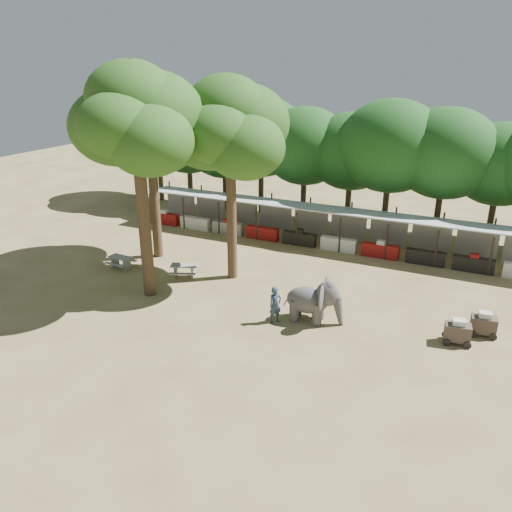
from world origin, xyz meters
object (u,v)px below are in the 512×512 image
at_px(cart_front, 458,332).
at_px(elephant, 314,300).
at_px(picnic_table_near, 121,261).
at_px(yard_tree_center, 136,120).
at_px(handler, 275,305).
at_px(yard_tree_left, 149,127).
at_px(picnic_table_far, 184,269).
at_px(yard_tree_back, 229,129).
at_px(cart_back, 484,324).

bearing_deg(cart_front, elephant, 178.04).
bearing_deg(cart_front, picnic_table_near, 169.67).
height_order(yard_tree_center, elephant, yard_tree_center).
bearing_deg(yard_tree_center, elephant, 4.47).
xyz_separation_m(handler, picnic_table_near, (-11.29, 2.29, -0.43)).
relative_size(yard_tree_center, picnic_table_near, 7.58).
distance_m(yard_tree_left, picnic_table_near, 8.27).
relative_size(elephant, picnic_table_far, 1.52).
xyz_separation_m(yard_tree_left, picnic_table_near, (-0.72, -2.90, -7.72)).
height_order(elephant, handler, elephant).
distance_m(yard_tree_left, elephant, 14.77).
relative_size(yard_tree_back, elephant, 3.88).
relative_size(yard_tree_back, picnic_table_near, 7.16).
bearing_deg(handler, yard_tree_back, 83.23).
bearing_deg(yard_tree_center, handler, -1.44).
bearing_deg(picnic_table_far, picnic_table_near, 164.68).
height_order(yard_tree_left, yard_tree_center, yard_tree_center).
height_order(elephant, picnic_table_far, elephant).
distance_m(picnic_table_near, cart_back, 20.50).
distance_m(yard_tree_center, cart_front, 18.01).
distance_m(yard_tree_back, elephant, 10.24).
bearing_deg(yard_tree_back, yard_tree_left, 170.54).
xyz_separation_m(yard_tree_left, elephant, (12.23, -4.28, -7.10)).
relative_size(yard_tree_left, cart_front, 8.34).
height_order(elephant, picnic_table_near, elephant).
bearing_deg(yard_tree_back, cart_back, -5.24).
distance_m(picnic_table_far, cart_front, 15.24).
distance_m(elephant, picnic_table_far, 8.90).
relative_size(yard_tree_left, yard_tree_center, 0.92).
bearing_deg(yard_tree_center, yard_tree_left, 120.96).
relative_size(yard_tree_left, picnic_table_near, 6.94).
height_order(yard_tree_left, cart_front, yard_tree_left).
height_order(yard_tree_back, elephant, yard_tree_back).
bearing_deg(yard_tree_back, yard_tree_center, -126.86).
bearing_deg(elephant, picnic_table_far, 161.05).
distance_m(yard_tree_center, cart_back, 19.06).
xyz_separation_m(yard_tree_back, picnic_table_far, (-2.45, -1.39, -8.05)).
relative_size(yard_tree_left, elephant, 3.76).
relative_size(yard_tree_left, handler, 6.01).
distance_m(handler, cart_back, 9.66).
height_order(yard_tree_center, yard_tree_back, yard_tree_center).
height_order(elephant, cart_back, elephant).
height_order(handler, cart_back, handler).
height_order(yard_tree_left, elephant, yard_tree_left).
bearing_deg(cart_back, yard_tree_left, 166.35).
xyz_separation_m(elephant, cart_front, (6.52, 0.74, -0.52)).
distance_m(yard_tree_center, picnic_table_near, 9.71).
distance_m(yard_tree_center, elephant, 12.30).
height_order(picnic_table_near, cart_back, cart_back).
relative_size(elephant, handler, 1.60).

